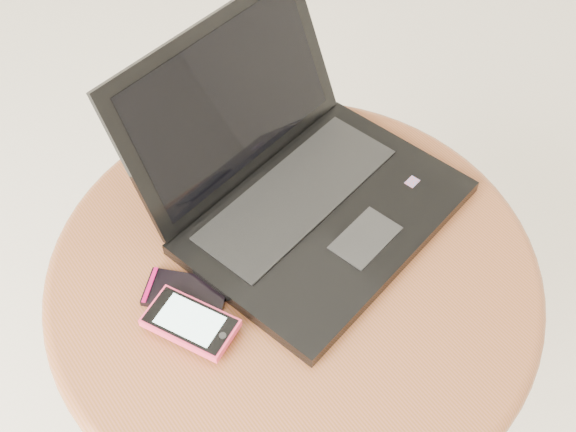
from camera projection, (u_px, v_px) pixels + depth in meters
table at (293, 309)px, 1.06m from camera, size 0.67×0.67×0.53m
laptop at (298, 183)px, 1.00m from camera, size 0.44×0.43×0.23m
phone_black at (186, 293)px, 0.93m from camera, size 0.11×0.12×0.01m
phone_pink at (190, 323)px, 0.89m from camera, size 0.10×0.13×0.01m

